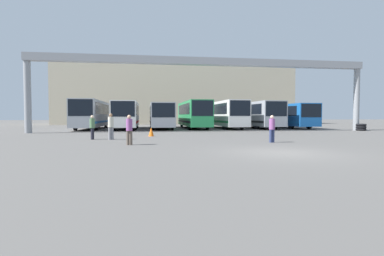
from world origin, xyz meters
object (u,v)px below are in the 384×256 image
(bus_slot_3, at_px, (193,113))
(pedestrian_near_left, at_px, (272,128))
(pedestrian_far_center, at_px, (129,129))
(bus_slot_5, at_px, (256,113))
(bus_slot_1, at_px, (127,114))
(pedestrian_near_center, at_px, (111,126))
(bus_slot_6, at_px, (288,115))
(bus_slot_0, at_px, (92,113))
(traffic_cone, at_px, (151,132))
(tire_stack, at_px, (361,127))
(pedestrian_mid_right, at_px, (92,127))
(bus_slot_4, at_px, (226,113))
(bus_slot_2, at_px, (161,114))

(bus_slot_3, bearing_deg, pedestrian_near_left, -85.53)
(bus_slot_3, distance_m, pedestrian_far_center, 21.32)
(bus_slot_5, relative_size, pedestrian_near_left, 7.78)
(bus_slot_1, distance_m, pedestrian_far_center, 19.84)
(bus_slot_3, relative_size, pedestrian_near_center, 7.27)
(bus_slot_3, distance_m, bus_slot_6, 12.09)
(bus_slot_3, height_order, pedestrian_near_center, bus_slot_3)
(bus_slot_0, xyz_separation_m, traffic_cone, (6.69, -13.51, -1.53))
(bus_slot_0, xyz_separation_m, tire_stack, (28.55, -8.18, -1.52))
(pedestrian_mid_right, bearing_deg, bus_slot_3, 125.72)
(bus_slot_5, bearing_deg, pedestrian_near_center, -134.50)
(traffic_cone, distance_m, tire_stack, 22.49)
(bus_slot_3, xyz_separation_m, pedestrian_mid_right, (-9.24, -16.12, -1.03))
(bus_slot_3, height_order, pedestrian_far_center, bus_slot_3)
(bus_slot_1, height_order, bus_slot_3, bus_slot_3)
(bus_slot_4, distance_m, bus_slot_5, 4.04)
(bus_slot_6, relative_size, pedestrian_near_center, 6.25)
(bus_slot_2, bearing_deg, pedestrian_far_center, -97.37)
(traffic_cone, bearing_deg, tire_stack, 13.71)
(bus_slot_1, xyz_separation_m, bus_slot_3, (8.04, 0.48, 0.08))
(pedestrian_near_center, bearing_deg, bus_slot_1, -118.03)
(pedestrian_near_left, height_order, tire_stack, pedestrian_near_left)
(bus_slot_0, distance_m, traffic_cone, 15.15)
(traffic_cone, bearing_deg, pedestrian_far_center, -100.65)
(bus_slot_0, height_order, bus_slot_2, bus_slot_0)
(bus_slot_4, height_order, pedestrian_mid_right, bus_slot_4)
(pedestrian_near_center, distance_m, traffic_cone, 3.89)
(bus_slot_3, distance_m, pedestrian_mid_right, 18.61)
(bus_slot_2, height_order, pedestrian_mid_right, bus_slot_2)
(bus_slot_5, height_order, bus_slot_6, bus_slot_5)
(bus_slot_1, distance_m, traffic_cone, 13.45)
(bus_slot_0, height_order, traffic_cone, bus_slot_0)
(bus_slot_4, height_order, pedestrian_far_center, bus_slot_4)
(bus_slot_5, xyz_separation_m, pedestrian_far_center, (-14.65, -20.21, -0.99))
(bus_slot_1, distance_m, bus_slot_2, 4.03)
(bus_slot_4, bearing_deg, bus_slot_0, 178.49)
(pedestrian_near_center, height_order, pedestrian_near_left, pedestrian_near_center)
(bus_slot_3, xyz_separation_m, pedestrian_near_left, (1.56, -19.96, -1.03))
(pedestrian_mid_right, relative_size, pedestrian_near_left, 1.00)
(bus_slot_3, bearing_deg, pedestrian_near_center, -116.09)
(bus_slot_0, distance_m, bus_slot_1, 4.04)
(bus_slot_4, bearing_deg, bus_slot_5, 6.61)
(bus_slot_6, xyz_separation_m, tire_stack, (4.44, -7.38, -1.35))
(bus_slot_2, distance_m, bus_slot_6, 16.09)
(pedestrian_near_left, bearing_deg, bus_slot_6, 52.19)
(bus_slot_5, height_order, traffic_cone, bus_slot_5)
(bus_slot_1, distance_m, bus_slot_5, 16.08)
(tire_stack, bearing_deg, traffic_cone, -166.29)
(bus_slot_2, xyz_separation_m, bus_slot_4, (8.04, -0.32, 0.18))
(bus_slot_1, xyz_separation_m, bus_slot_2, (4.02, 0.30, -0.09))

